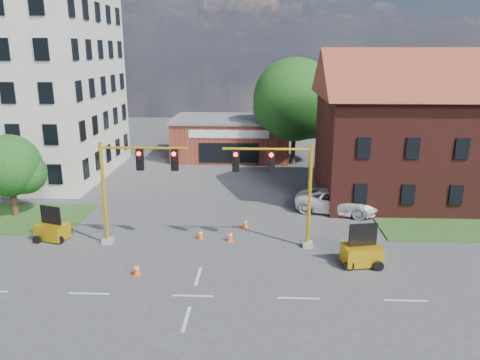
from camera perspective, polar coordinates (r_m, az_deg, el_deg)
The scene contains 16 objects.
ground at distance 22.99m, azimuth -5.78°, elevation -13.88°, with size 120.00×120.00×0.00m, color #3F4042.
lane_markings at distance 20.46m, azimuth -7.02°, elevation -17.98°, with size 60.00×36.00×0.01m, color silver, non-canonical shape.
office_block at distance 47.67m, azimuth -27.24°, elevation 12.77°, with size 18.40×15.40×20.60m.
brick_shop at distance 50.69m, azimuth -1.08°, elevation 5.24°, with size 12.40×8.40×4.30m.
townhouse_row at distance 39.13m, azimuth 24.99°, elevation 6.30°, with size 21.00×11.00×11.50m.
tree_large at distance 47.29m, azimuth 7.19°, elevation 9.38°, with size 8.66×8.25×10.64m.
tree_nw_front at distance 35.61m, azimuth -25.92°, elevation 1.38°, with size 4.47×4.26×5.79m.
signal_mast_west at distance 27.83m, azimuth -13.17°, elevation -0.15°, with size 5.30×0.60×6.20m.
signal_mast_east at distance 26.84m, azimuth 5.05°, elevation -0.37°, with size 5.30×0.60×6.20m.
trailer_west at distance 30.99m, azimuth -21.91°, elevation -5.64°, with size 2.10×1.71×2.07m.
trailer_east at distance 26.36m, azimuth 14.60°, elevation -8.58°, with size 2.19×1.66×2.27m.
cone_a at distance 25.18m, azimuth -12.49°, elevation -10.55°, with size 0.40×0.40×0.70m.
cone_b at distance 29.07m, azimuth -4.85°, elevation -6.57°, with size 0.40×0.40×0.70m.
cone_c at distance 28.67m, azimuth -1.23°, elevation -6.83°, with size 0.40×0.40×0.70m.
cone_d at distance 30.70m, azimuth 0.61°, elevation -5.28°, with size 0.40×0.40×0.70m.
pickup_white at distance 34.18m, azimuth 11.72°, elevation -2.57°, with size 2.70×5.85×1.63m, color white.
Camera 1 is at (3.11, -19.78, 11.29)m, focal length 35.00 mm.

